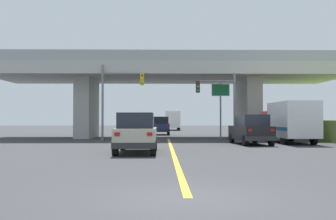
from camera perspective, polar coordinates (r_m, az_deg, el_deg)
ground at (r=37.57m, az=-0.01°, el=-3.96°), size 160.00×160.00×0.00m
overpass_bridge at (r=37.72m, az=-0.01°, el=4.27°), size 31.84×9.41×7.49m
lane_divider_stripe at (r=21.66m, az=0.62°, el=-5.83°), size 0.20×26.09×0.01m
suv_lead at (r=20.28m, az=-4.51°, el=-3.26°), size 2.01×4.81×2.02m
suv_crossing at (r=27.54m, az=11.74°, el=-2.76°), size 2.31×4.64×2.02m
box_truck at (r=30.12m, az=16.95°, el=-1.57°), size 2.33×6.94×2.92m
sedan_oncoming at (r=44.79m, az=-0.99°, el=-2.26°), size 1.88×4.28×2.02m
traffic_signal_nearside at (r=33.13m, az=7.61°, el=1.82°), size 3.27×0.36×5.53m
traffic_signal_farside at (r=32.89m, az=-7.43°, el=2.54°), size 3.47×0.36×6.18m
highway_sign at (r=35.13m, az=7.52°, el=1.84°), size 1.58×0.17×4.97m
semi_truck_distant at (r=65.01m, az=0.64°, el=-1.47°), size 2.33×7.21×3.03m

